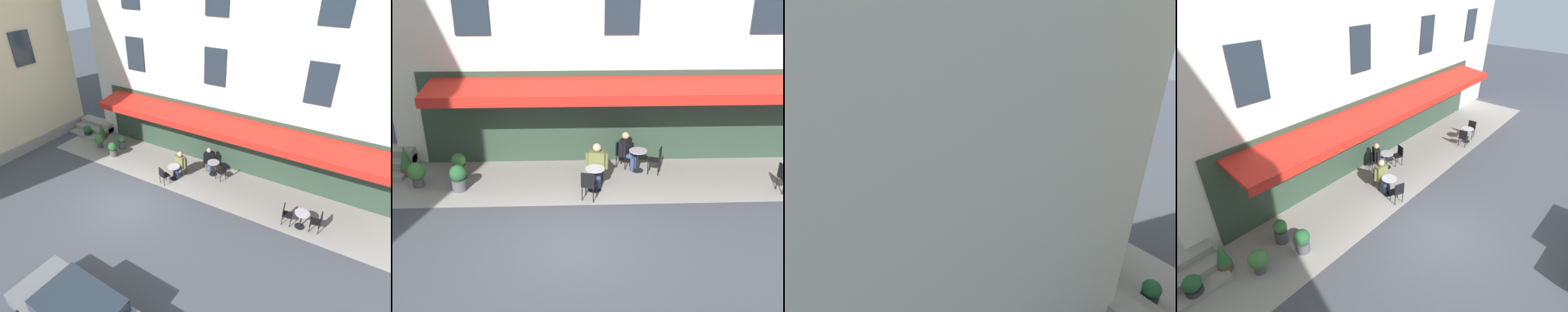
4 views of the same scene
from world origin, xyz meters
TOP-DOWN VIEW (x-y plane):
  - ground_plane at (0.00, 0.00)m, footprint 70.00×70.00m
  - sidewalk_cafe_terrace at (-3.25, -3.40)m, footprint 20.50×3.20m
  - cafe_table_near_entrance at (-2.23, -4.01)m, footprint 0.60×0.60m
  - cafe_chair_black_kerbside at (-2.83, -3.79)m, footprint 0.51×0.51m
  - cafe_chair_black_under_awning at (-1.71, -4.37)m, footprint 0.56×0.56m
  - cafe_table_mid_terrace at (-0.73, -2.68)m, footprint 0.60×0.60m
  - cafe_chair_black_facing_street at (-0.52, -2.08)m, footprint 0.51×0.51m
  - cafe_chair_black_corner_left at (-0.83, -3.30)m, footprint 0.46×0.46m
  - seated_patron_in_black at (-1.89, -4.24)m, footprint 0.64×0.62m
  - seated_companion_in_olive at (-0.80, -3.09)m, footprint 0.70×0.63m
  - potted_plant_mid_terrace at (3.60, -3.72)m, footprint 0.45×0.45m
  - potted_plant_under_sign at (3.42, -2.84)m, footprint 0.51×0.51m
  - potted_plant_entrance_left at (4.76, -3.15)m, footprint 0.56×0.56m
  - potted_plant_by_steps at (5.39, -4.00)m, footprint 0.43×0.43m

SIDE VIEW (x-z plane):
  - ground_plane at x=0.00m, z-range 0.00..0.00m
  - sidewalk_cafe_terrace at x=-3.25m, z-range 0.00..0.01m
  - potted_plant_mid_terrace at x=3.60m, z-range 0.01..0.86m
  - potted_plant_under_sign at x=3.42m, z-range 0.03..0.86m
  - potted_plant_entrance_left at x=4.76m, z-range 0.07..0.87m
  - cafe_table_near_entrance at x=-2.23m, z-range 0.12..0.87m
  - cafe_table_mid_terrace at x=-0.73m, z-range 0.12..0.87m
  - potted_plant_by_steps at x=5.39m, z-range -0.01..1.02m
  - cafe_chair_black_kerbside at x=-2.83m, z-range 0.09..1.00m
  - cafe_chair_black_under_awning at x=-1.71m, z-range 0.09..1.00m
  - cafe_chair_black_facing_street at x=-0.52m, z-range 0.09..1.00m
  - cafe_chair_black_corner_left at x=-0.83m, z-range 0.09..1.00m
  - seated_patron_in_black at x=-1.89m, z-range 0.05..1.34m
  - seated_companion_in_olive at x=-0.80m, z-range 0.04..1.40m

